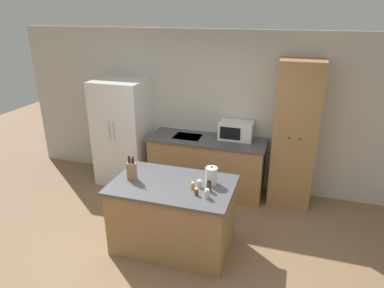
% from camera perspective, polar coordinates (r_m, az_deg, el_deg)
% --- Properties ---
extents(ground_plane, '(14.00, 14.00, 0.00)m').
position_cam_1_polar(ground_plane, '(4.33, -3.08, -20.14)').
color(ground_plane, '#846647').
extents(wall_back, '(7.20, 0.06, 2.60)m').
position_cam_1_polar(wall_back, '(5.70, 4.77, 5.42)').
color(wall_back, beige).
rests_on(wall_back, ground_plane).
extents(refrigerator, '(0.85, 0.73, 1.80)m').
position_cam_1_polar(refrigerator, '(6.03, -11.44, 1.98)').
color(refrigerator, white).
rests_on(refrigerator, ground_plane).
extents(back_counter, '(1.90, 0.68, 0.93)m').
position_cam_1_polar(back_counter, '(5.70, 2.47, -3.46)').
color(back_counter, '#9E7547').
rests_on(back_counter, ground_plane).
extents(pantry_cabinet, '(0.63, 0.55, 2.23)m').
position_cam_1_polar(pantry_cabinet, '(5.35, 16.78, 1.40)').
color(pantry_cabinet, '#9E7547').
rests_on(pantry_cabinet, ground_plane).
extents(kitchen_island, '(1.50, 0.94, 0.90)m').
position_cam_1_polar(kitchen_island, '(4.43, -3.15, -11.71)').
color(kitchen_island, '#9E7547').
rests_on(kitchen_island, ground_plane).
extents(microwave, '(0.54, 0.34, 0.28)m').
position_cam_1_polar(microwave, '(5.51, 7.35, 2.26)').
color(microwave, white).
rests_on(microwave, back_counter).
extents(knife_block, '(0.11, 0.07, 0.32)m').
position_cam_1_polar(knife_block, '(4.31, -10.00, -4.42)').
color(knife_block, '#9E7547').
rests_on(knife_block, kitchen_island).
extents(spice_bottle_tall_dark, '(0.06, 0.06, 0.09)m').
position_cam_1_polar(spice_bottle_tall_dark, '(4.10, 1.22, -6.67)').
color(spice_bottle_tall_dark, beige).
rests_on(spice_bottle_tall_dark, kitchen_island).
extents(spice_bottle_short_red, '(0.06, 0.06, 0.11)m').
position_cam_1_polar(spice_bottle_short_red, '(3.88, 2.51, -8.28)').
color(spice_bottle_short_red, beige).
rests_on(spice_bottle_short_red, kitchen_island).
extents(spice_bottle_amber_oil, '(0.04, 0.04, 0.09)m').
position_cam_1_polar(spice_bottle_amber_oil, '(3.93, 0.75, -8.00)').
color(spice_bottle_amber_oil, '#563319').
rests_on(spice_bottle_amber_oil, kitchen_island).
extents(spice_bottle_green_herb, '(0.04, 0.04, 0.10)m').
position_cam_1_polar(spice_bottle_green_herb, '(4.05, 0.12, -7.02)').
color(spice_bottle_green_herb, orange).
rests_on(spice_bottle_green_herb, kitchen_island).
extents(spice_bottle_pale_salt, '(0.06, 0.06, 0.14)m').
position_cam_1_polar(spice_bottle_pale_salt, '(4.02, 2.85, -6.99)').
color(spice_bottle_pale_salt, '#563319').
rests_on(spice_bottle_pale_salt, kitchen_island).
extents(kettle, '(0.15, 0.15, 0.24)m').
position_cam_1_polar(kettle, '(4.15, 3.25, -5.29)').
color(kettle, white).
rests_on(kettle, kitchen_island).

